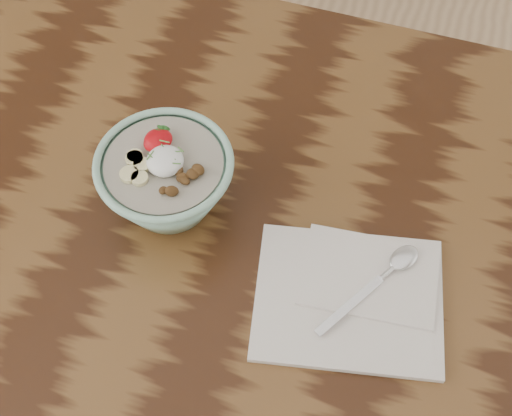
% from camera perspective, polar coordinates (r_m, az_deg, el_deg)
% --- Properties ---
extents(table, '(1.60, 0.90, 0.75)m').
position_cam_1_polar(table, '(1.13, -0.29, -2.94)').
color(table, '#331A0C').
rests_on(table, ground).
extents(breakfast_bowl, '(0.19, 0.19, 0.13)m').
position_cam_1_polar(breakfast_bowl, '(1.01, -7.18, 2.30)').
color(breakfast_bowl, '#91C4AB').
rests_on(breakfast_bowl, table).
extents(napkin, '(0.29, 0.25, 0.02)m').
position_cam_1_polar(napkin, '(0.99, 7.76, -6.83)').
color(napkin, silver).
rests_on(napkin, table).
extents(spoon, '(0.12, 0.18, 0.01)m').
position_cam_1_polar(spoon, '(1.00, 10.72, -4.86)').
color(spoon, silver).
rests_on(spoon, napkin).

